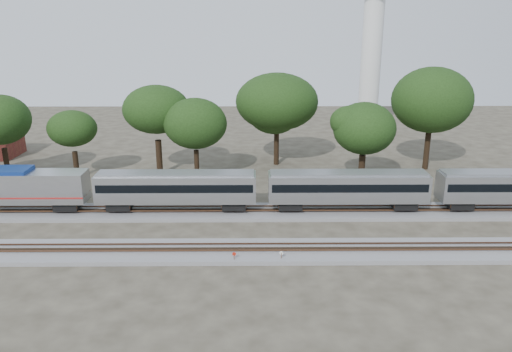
# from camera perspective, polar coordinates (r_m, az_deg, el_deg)

# --- Properties ---
(ground) EXTENTS (160.00, 160.00, 0.00)m
(ground) POSITION_cam_1_polar(r_m,az_deg,el_deg) (50.88, -5.81, -6.82)
(ground) COLOR #383328
(ground) RESTS_ON ground
(track_far) EXTENTS (160.00, 5.00, 0.73)m
(track_far) POSITION_cam_1_polar(r_m,az_deg,el_deg) (56.31, -5.28, -4.13)
(track_far) COLOR slate
(track_far) RESTS_ON ground
(track_near) EXTENTS (160.00, 5.00, 0.73)m
(track_near) POSITION_cam_1_polar(r_m,az_deg,el_deg) (47.19, -6.26, -8.57)
(track_near) COLOR slate
(track_near) RESTS_ON ground
(train) EXTENTS (91.37, 3.15, 4.65)m
(train) POSITION_cam_1_polar(r_m,az_deg,el_deg) (56.12, 10.59, -1.15)
(train) COLOR #B1B4B9
(train) RESTS_ON ground
(switch_stand_red) EXTENTS (0.35, 0.08, 1.10)m
(switch_stand_red) POSITION_cam_1_polar(r_m,az_deg,el_deg) (44.95, -2.51, -9.15)
(switch_stand_red) COLOR #512D19
(switch_stand_red) RESTS_ON ground
(switch_stand_white) EXTENTS (0.33, 0.16, 1.09)m
(switch_stand_white) POSITION_cam_1_polar(r_m,az_deg,el_deg) (45.14, 2.91, -9.05)
(switch_stand_white) COLOR #512D19
(switch_stand_white) RESTS_ON ground
(switch_lever) EXTENTS (0.55, 0.39, 0.30)m
(switch_lever) POSITION_cam_1_polar(r_m,az_deg,el_deg) (45.25, 0.21, -9.73)
(switch_lever) COLOR #512D19
(switch_lever) RESTS_ON ground
(tree_1) EXTENTS (8.47, 8.47, 11.95)m
(tree_1) POSITION_cam_1_polar(r_m,az_deg,el_deg) (73.81, -27.23, 5.73)
(tree_1) COLOR black
(tree_1) RESTS_ON ground
(tree_2) EXTENTS (7.03, 7.03, 9.91)m
(tree_2) POSITION_cam_1_polar(r_m,az_deg,el_deg) (71.59, -20.28, 5.09)
(tree_2) COLOR black
(tree_2) RESTS_ON ground
(tree_3) EXTENTS (9.39, 9.39, 13.24)m
(tree_3) POSITION_cam_1_polar(r_m,az_deg,el_deg) (69.55, -11.32, 7.46)
(tree_3) COLOR black
(tree_3) RESTS_ON ground
(tree_4) EXTENTS (7.93, 7.93, 11.18)m
(tree_4) POSITION_cam_1_polar(r_m,az_deg,el_deg) (66.41, -6.96, 5.95)
(tree_4) COLOR black
(tree_4) RESTS_ON ground
(tree_5) EXTENTS (9.62, 9.62, 13.56)m
(tree_5) POSITION_cam_1_polar(r_m,az_deg,el_deg) (73.44, 2.41, 8.47)
(tree_5) COLOR black
(tree_5) RESTS_ON ground
(tree_6) EXTENTS (7.78, 7.78, 10.96)m
(tree_6) POSITION_cam_1_polar(r_m,az_deg,el_deg) (65.19, 12.27, 5.33)
(tree_6) COLOR black
(tree_6) RESTS_ON ground
(tree_7) EXTENTS (10.25, 10.25, 14.45)m
(tree_7) POSITION_cam_1_polar(r_m,az_deg,el_deg) (75.07, 19.47, 8.18)
(tree_7) COLOR black
(tree_7) RESTS_ON ground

